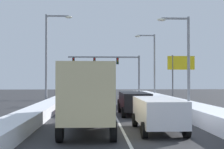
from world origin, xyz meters
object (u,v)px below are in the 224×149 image
Objects in this scene: box_truck_center_lane_nearest at (88,94)px; sedan_maroon_center_lane_third at (93,98)px; sedan_red_center_lane_second at (91,103)px; traffic_light_gantry at (114,65)px; roadside_sign_right at (181,68)px; sedan_silver_right_lane_third at (129,99)px; street_lamp_left_mid at (50,52)px; suv_white_right_lane_nearest at (158,112)px; suv_black_right_lane_second at (134,101)px; street_lamp_right_near at (184,55)px; street_lamp_right_mid at (152,61)px.

box_truck_center_lane_nearest reaches higher than sedan_maroon_center_lane_third.
box_truck_center_lane_nearest is at bearing -89.68° from sedan_red_center_lane_second.
traffic_light_gantry is 12.06m from roadside_sign_right.
sedan_red_center_lane_second and sedan_maroon_center_lane_third have the same top height.
sedan_maroon_center_lane_third is 14.93m from traffic_light_gantry.
traffic_light_gantry is at bearing 78.26° from sedan_maroon_center_lane_third.
sedan_silver_right_lane_third is 0.49× the size of street_lamp_left_mid.
traffic_light_gantry is (2.99, 20.65, 3.96)m from sedan_red_center_lane_second.
suv_white_right_lane_nearest is at bearing -62.64° from street_lamp_left_mid.
traffic_light_gantry is (-0.27, 21.95, 3.71)m from suv_black_right_lane_second.
sedan_red_center_lane_second is at bearing -132.91° from roadside_sign_right.
suv_white_right_lane_nearest reaches higher than sedan_silver_right_lane_third.
street_lamp_right_near is at bearing -104.55° from roadside_sign_right.
roadside_sign_right is (7.05, 12.40, 3.00)m from suv_black_right_lane_second.
box_truck_center_lane_nearest is (-3.22, -7.30, 0.88)m from suv_black_right_lane_second.
sedan_red_center_lane_second is 0.82× the size of roadside_sign_right.
suv_white_right_lane_nearest is 21.09m from roadside_sign_right.
suv_black_right_lane_second is 11.53m from street_lamp_left_mid.
street_lamp_right_near is at bearing -40.69° from sedan_maroon_center_lane_third.
suv_white_right_lane_nearest is 1.09× the size of sedan_red_center_lane_second.
suv_black_right_lane_second is 8.48m from sedan_maroon_center_lane_third.
suv_white_right_lane_nearest is 0.58× the size of street_lamp_right_mid.
traffic_light_gantry is 1.25× the size of street_lamp_right_mid.
box_truck_center_lane_nearest is 0.79× the size of street_lamp_left_mid.
street_lamp_left_mid is (-7.46, 7.63, 4.36)m from suv_black_right_lane_second.
sedan_maroon_center_lane_third is at bearing 157.72° from sedan_silver_right_lane_third.
sedan_red_center_lane_second is at bearing -125.01° from sedan_silver_right_lane_third.
roadside_sign_right is (10.32, 11.10, 3.25)m from sedan_red_center_lane_second.
box_truck_center_lane_nearest is at bearing -90.05° from sedan_maroon_center_lane_third.
traffic_light_gantry is at bearing 92.17° from sedan_silver_right_lane_third.
box_truck_center_lane_nearest is (-3.51, 0.06, 0.88)m from suv_white_right_lane_nearest.
box_truck_center_lane_nearest is 29.53m from traffic_light_gantry.
box_truck_center_lane_nearest is 25.05m from street_lamp_right_mid.
street_lamp_left_mid reaches higher than traffic_light_gantry.
sedan_red_center_lane_second is at bearing -116.75° from street_lamp_right_mid.
suv_white_right_lane_nearest is at bearing -88.89° from traffic_light_gantry.
sedan_red_center_lane_second is 8.89m from street_lamp_left_mid.
street_lamp_left_mid is 15.33m from roadside_sign_right.
suv_black_right_lane_second is 5.76m from street_lamp_right_near.
sedan_red_center_lane_second is 0.49× the size of street_lamp_left_mid.
sedan_silver_right_lane_third and sedan_maroon_center_lane_third have the same top height.
sedan_red_center_lane_second is (-3.58, -5.11, 0.00)m from sedan_silver_right_lane_third.
sedan_maroon_center_lane_third is at bearing -156.09° from roadside_sign_right.
street_lamp_right_near reaches higher than roadside_sign_right.
street_lamp_left_mid is at bearing -161.83° from roadside_sign_right.
suv_black_right_lane_second is 1.09× the size of sedan_maroon_center_lane_third.
sedan_silver_right_lane_third is (0.31, 6.41, -0.25)m from suv_black_right_lane_second.
traffic_light_gantry is at bearing 84.25° from box_truck_center_lane_nearest.
roadside_sign_right is at bearing -52.52° from traffic_light_gantry.
roadside_sign_right is at bearing 71.12° from suv_white_right_lane_nearest.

